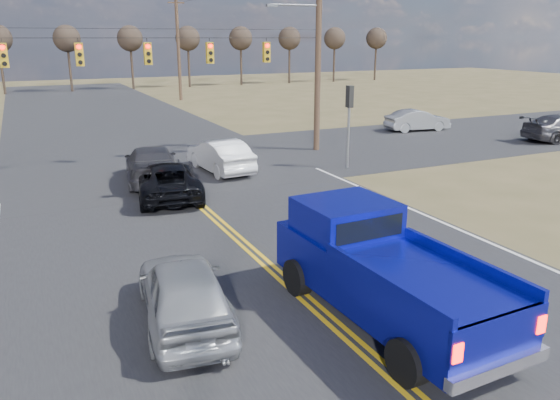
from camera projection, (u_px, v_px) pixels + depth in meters
name	position (u px, v px, depth m)	size (l,w,h in m)	color
ground	(357.00, 346.00, 11.10)	(160.00, 160.00, 0.00)	brown
road_main	(206.00, 211.00, 19.76)	(14.00, 120.00, 0.02)	#28282B
road_cross	(155.00, 166.00, 26.69)	(120.00, 12.00, 0.02)	#28282B
signal_gantry	(160.00, 59.00, 25.26)	(19.60, 4.83, 10.00)	#473323
utility_poles	(153.00, 56.00, 24.33)	(19.60, 58.32, 10.00)	#473323
treeline	(115.00, 43.00, 32.83)	(87.00, 117.80, 7.40)	#33261C
pickup_truck	(381.00, 270.00, 11.94)	(2.67, 6.30, 2.34)	black
silver_suv	(184.00, 291.00, 11.79)	(1.78, 4.41, 1.50)	#95979C
black_suv	(167.00, 180.00, 21.20)	(2.31, 5.01, 1.39)	black
white_car_queue	(220.00, 155.00, 25.33)	(1.60, 4.60, 1.51)	white
dgrey_car_queue	(152.00, 164.00, 23.49)	(2.18, 5.37, 1.56)	#35353A
cross_car_east_near	(417.00, 120.00, 36.41)	(4.29, 1.50, 1.41)	gray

